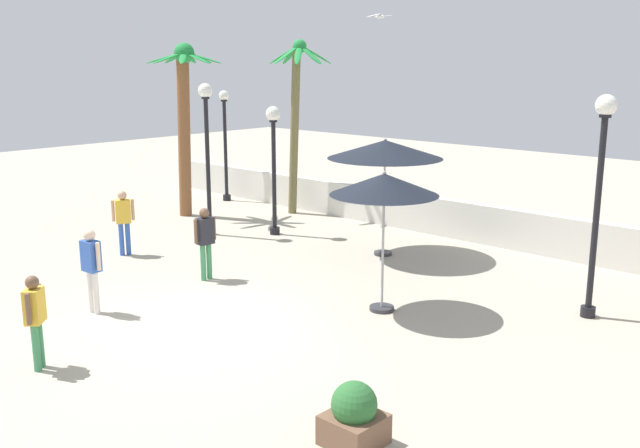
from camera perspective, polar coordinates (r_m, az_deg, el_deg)
ground_plane at (r=13.66m, az=-8.88°, el=-7.89°), size 56.00×56.00×0.00m
boundary_wall at (r=19.95m, az=11.21°, el=0.29°), size 25.20×0.30×1.05m
patio_umbrella_0 at (r=13.63m, az=5.13°, el=3.05°), size 2.09×2.09×2.78m
patio_umbrella_2 at (r=17.68m, az=5.20°, el=5.91°), size 2.85×2.85×2.95m
palm_tree_0 at (r=22.52m, az=-10.75°, el=8.84°), size 2.31×2.31×5.32m
palm_tree_1 at (r=22.44m, az=-1.92°, el=9.27°), size 2.02×2.04×5.42m
lamp_post_0 at (r=19.85m, az=-3.71°, el=5.79°), size 0.40×0.40×3.58m
lamp_post_1 at (r=24.96m, az=-7.56°, el=6.94°), size 0.34×0.34×3.80m
lamp_post_2 at (r=14.17m, az=21.37°, el=3.37°), size 0.39×0.39×4.22m
lamp_post_3 at (r=19.98m, az=-8.99°, el=6.70°), size 0.40×0.40×4.20m
guest_0 at (r=12.19m, az=-21.74°, el=-6.64°), size 0.42×0.43×1.55m
guest_1 at (r=18.54m, az=-15.38°, el=0.58°), size 0.38×0.50×1.65m
guest_2 at (r=14.46m, az=-17.74°, el=-2.94°), size 0.56×0.27×1.68m
guest_3 at (r=16.06m, az=-9.12°, el=-1.01°), size 0.27×0.56×1.64m
seagull_0 at (r=22.60m, az=4.76°, el=16.16°), size 0.38×1.11×0.15m
planter at (r=9.48m, az=2.72°, el=-15.04°), size 0.70×0.70×0.85m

